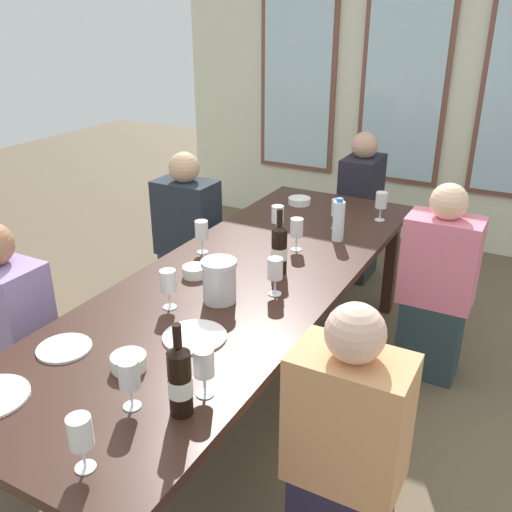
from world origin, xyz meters
The scene contains 27 objects.
ground_plane centered at (0.00, 0.00, 0.00)m, with size 12.00×12.00×0.00m, color brown.
back_wall_with_windows centered at (0.00, 2.73, 1.45)m, with size 4.15×0.10×2.90m.
dining_table centered at (0.00, 0.00, 0.68)m, with size 0.95×2.83×0.74m.
white_plate_1 centered at (-0.28, -0.86, 0.74)m, with size 0.20×0.20×0.01m, color white.
white_plate_2 centered at (0.11, -0.56, 0.74)m, with size 0.25×0.25×0.01m, color white.
metal_pitcher centered at (0.03, -0.26, 0.84)m, with size 0.16×0.16×0.19m.
wine_bottle_0 centered at (0.32, -0.95, 0.86)m, with size 0.08×0.08×0.32m.
wine_bottle_1 centered at (0.13, 0.12, 0.86)m, with size 0.08×0.08×0.32m.
tasting_bowl_0 centered at (0.02, -0.85, 0.77)m, with size 0.13×0.13×0.05m, color white.
tasting_bowl_1 centered at (-0.20, 1.11, 0.76)m, with size 0.14×0.14×0.04m, color white.
tasting_bowl_2 centered at (-0.20, -0.11, 0.77)m, with size 0.12×0.12×0.05m, color white.
water_bottle centered at (0.24, 0.64, 0.85)m, with size 0.06×0.06×0.24m.
wine_glass_0 centered at (0.09, 0.41, 0.86)m, with size 0.07×0.07×0.17m.
wine_glass_1 centered at (0.34, -0.84, 0.86)m, with size 0.07×0.07×0.17m.
wine_glass_2 centered at (-0.08, 0.55, 0.86)m, with size 0.07×0.07×0.17m.
wine_glass_3 centered at (-0.12, -0.41, 0.86)m, with size 0.07×0.07×0.17m.
wine_glass_4 centered at (0.22, -0.09, 0.86)m, with size 0.07×0.07×0.17m.
wine_glass_5 centered at (-0.32, 0.15, 0.86)m, with size 0.07×0.07×0.17m.
wine_glass_6 centered at (0.35, 1.06, 0.86)m, with size 0.07×0.07×0.17m.
wine_glass_7 centered at (0.22, -1.27, 0.86)m, with size 0.07×0.07×0.17m.
wine_glass_8 centered at (0.17, 0.81, 0.86)m, with size 0.07×0.07×0.17m.
wine_glass_9 centered at (0.16, -1.00, 0.86)m, with size 0.07×0.07×0.17m.
seated_person_0 centered at (-0.78, 0.66, 0.53)m, with size 0.38×0.24×1.11m.
seated_person_1 centered at (0.78, 0.74, 0.53)m, with size 0.38×0.24×1.11m.
seated_person_2 centered at (-0.78, -0.73, 0.53)m, with size 0.38×0.24×1.11m.
seated_person_3 centered at (0.78, -0.68, 0.53)m, with size 0.38×0.24×1.11m.
seated_person_4 centered at (0.00, 1.76, 0.53)m, with size 0.24×0.38×1.11m.
Camera 1 is at (1.21, -2.11, 1.92)m, focal length 39.82 mm.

